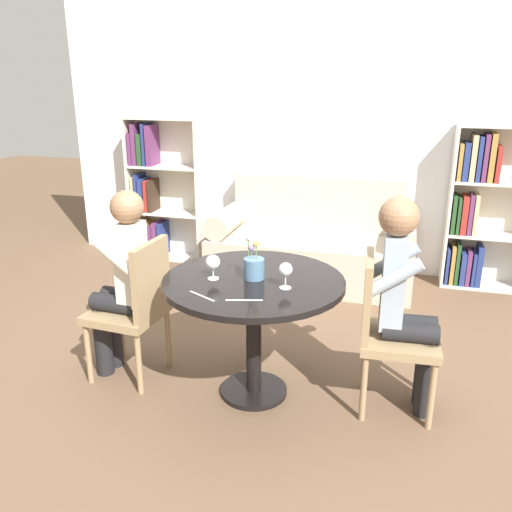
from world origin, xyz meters
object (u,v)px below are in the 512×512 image
(bookshelf_right, at_px, (482,209))
(flower_vase, at_px, (253,266))
(bookshelf_left, at_px, (159,192))
(couch, at_px, (312,248))
(person_left, at_px, (122,281))
(wine_glass_right, at_px, (286,270))
(chair_right, at_px, (387,327))
(wine_glass_left, at_px, (213,263))
(chair_left, at_px, (136,304))
(person_right, at_px, (406,300))

(bookshelf_right, xyz_separation_m, flower_vase, (-1.45, -2.22, 0.10))
(bookshelf_left, bearing_deg, couch, -9.19)
(couch, xyz_separation_m, person_left, (-0.84, -1.96, 0.33))
(wine_glass_right, xyz_separation_m, flower_vase, (-0.21, 0.10, -0.03))
(chair_right, bearing_deg, couch, 17.90)
(bookshelf_right, bearing_deg, wine_glass_left, -125.95)
(chair_left, distance_m, person_left, 0.17)
(bookshelf_left, distance_m, person_left, 2.36)
(bookshelf_right, bearing_deg, wine_glass_right, -118.16)
(bookshelf_right, relative_size, chair_left, 1.59)
(couch, bearing_deg, wine_glass_left, -96.17)
(bookshelf_right, xyz_separation_m, person_right, (-0.61, -2.14, -0.04))
(couch, height_order, flower_vase, flower_vase)
(chair_right, distance_m, wine_glass_left, 1.03)
(person_left, xyz_separation_m, wine_glass_right, (1.04, -0.09, 0.20))
(chair_left, relative_size, person_left, 0.75)
(couch, relative_size, chair_left, 2.01)
(couch, height_order, bookshelf_right, bookshelf_right)
(chair_left, height_order, chair_right, same)
(wine_glass_right, distance_m, flower_vase, 0.23)
(couch, distance_m, wine_glass_left, 2.11)
(chair_right, relative_size, wine_glass_left, 6.38)
(chair_right, height_order, person_right, person_right)
(person_left, height_order, wine_glass_left, person_left)
(person_left, bearing_deg, flower_vase, 94.65)
(couch, distance_m, wine_glass_right, 2.13)
(bookshelf_left, bearing_deg, chair_right, -42.05)
(wine_glass_left, xyz_separation_m, flower_vase, (0.21, 0.07, -0.02))
(bookshelf_right, height_order, chair_left, bookshelf_right)
(chair_right, bearing_deg, wine_glass_right, 103.76)
(couch, xyz_separation_m, wine_glass_right, (0.20, -2.05, 0.53))
(chair_left, distance_m, wine_glass_left, 0.63)
(couch, bearing_deg, bookshelf_right, 10.35)
(chair_left, bearing_deg, bookshelf_right, 140.15)
(bookshelf_right, height_order, chair_right, bookshelf_right)
(bookshelf_left, bearing_deg, chair_left, -68.34)
(bookshelf_right, relative_size, chair_right, 1.59)
(wine_glass_left, bearing_deg, chair_left, 174.00)
(bookshelf_right, height_order, person_right, bookshelf_right)
(bookshelf_left, distance_m, wine_glass_right, 2.96)
(person_right, height_order, flower_vase, person_right)
(wine_glass_right, height_order, flower_vase, flower_vase)
(wine_glass_right, bearing_deg, person_left, 174.85)
(person_right, distance_m, wine_glass_right, 0.68)
(bookshelf_left, xyz_separation_m, person_right, (2.47, -2.14, -0.01))
(bookshelf_left, relative_size, person_left, 1.19)
(chair_left, relative_size, flower_vase, 3.53)
(couch, xyz_separation_m, person_right, (0.83, -1.87, 0.36))
(bookshelf_left, height_order, person_left, bookshelf_left)
(wine_glass_left, bearing_deg, person_left, 173.78)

